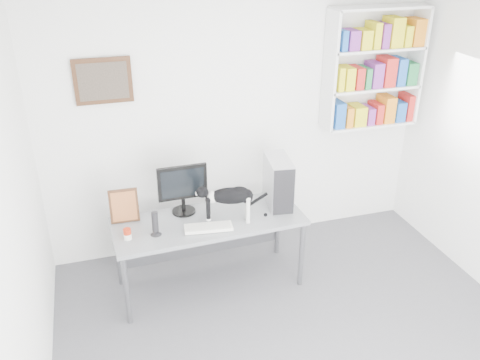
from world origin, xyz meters
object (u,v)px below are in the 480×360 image
at_px(speaker, 155,223).
at_px(leaning_print, 124,205).
at_px(keyboard, 208,227).
at_px(desk, 210,252).
at_px(soup_can, 127,234).
at_px(monitor, 183,189).
at_px(cat, 230,204).
at_px(pc_tower, 278,181).
at_px(bookshelf, 374,68).

relative_size(speaker, leaning_print, 0.71).
relative_size(keyboard, speaker, 1.86).
bearing_deg(desk, leaning_print, 162.29).
bearing_deg(soup_can, monitor, 29.88).
bearing_deg(desk, soup_can, -173.38).
bearing_deg(keyboard, leaning_print, 160.15).
bearing_deg(cat, soup_can, -164.73).
bearing_deg(monitor, keyboard, -68.62).
relative_size(keyboard, leaning_print, 1.32).
relative_size(speaker, soup_can, 2.32).
bearing_deg(desk, pc_tower, 6.84).
distance_m(bookshelf, desk, 2.51).
height_order(desk, soup_can, soup_can).
relative_size(keyboard, soup_can, 4.32).
distance_m(speaker, soup_can, 0.25).
height_order(monitor, cat, monitor).
height_order(bookshelf, monitor, bookshelf).
bearing_deg(pc_tower, desk, -163.11).
bearing_deg(speaker, leaning_print, 136.06).
xyz_separation_m(speaker, leaning_print, (-0.23, 0.32, 0.05)).
xyz_separation_m(leaning_print, soup_can, (-0.01, -0.32, -0.11)).
bearing_deg(bookshelf, speaker, -163.30).
height_order(bookshelf, cat, bookshelf).
relative_size(bookshelf, monitor, 2.53).
xyz_separation_m(desk, soup_can, (-0.74, -0.12, 0.41)).
height_order(bookshelf, pc_tower, bookshelf).
bearing_deg(speaker, desk, 23.16).
bearing_deg(keyboard, desk, 83.62).
xyz_separation_m(desk, cat, (0.18, -0.09, 0.54)).
relative_size(desk, monitor, 3.57).
distance_m(speaker, cat, 0.68).
height_order(keyboard, pc_tower, pc_tower).
distance_m(monitor, keyboard, 0.45).
xyz_separation_m(bookshelf, monitor, (-2.12, -0.41, -0.88)).
bearing_deg(leaning_print, cat, -15.56).
height_order(monitor, leaning_print, monitor).
distance_m(monitor, cat, 0.47).
distance_m(bookshelf, speaker, 2.73).
xyz_separation_m(desk, leaning_print, (-0.73, 0.20, 0.53)).
distance_m(desk, monitor, 0.67).
bearing_deg(bookshelf, leaning_print, -171.25).
height_order(keyboard, cat, cat).
relative_size(pc_tower, soup_can, 4.73).
relative_size(pc_tower, leaning_print, 1.45).
bearing_deg(cat, leaning_print, 175.81).
relative_size(desk, pc_tower, 3.75).
height_order(leaning_print, cat, cat).
bearing_deg(keyboard, cat, 25.90).
bearing_deg(bookshelf, desk, -162.36).
bearing_deg(keyboard, bookshelf, 29.28).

